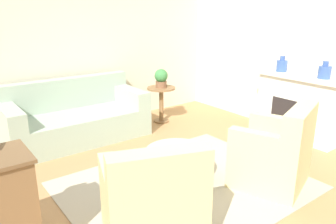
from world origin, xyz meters
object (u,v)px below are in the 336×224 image
Objects in this scene: vase_mantel_near at (282,65)px; potted_plant_on_side_table at (161,78)px; couch at (76,119)px; side_table at (161,99)px; armchair_left at (153,206)px; ottoman_table at (177,161)px; vase_mantel_far at (325,72)px; armchair_right at (276,155)px.

potted_plant_on_side_table is at bearing 129.11° from vase_mantel_near.
couch is 1.59m from side_table.
armchair_left is 1.56× the size of side_table.
vase_mantel_far is at bearing -8.92° from ottoman_table.
armchair_right is 1.15m from ottoman_table.
armchair_right is 1.76m from vase_mantel_far.
armchair_left is 3.38m from vase_mantel_far.
vase_mantel_near is (2.86, -1.71, 0.80)m from couch.
vase_mantel_far is at bearing 6.32° from armchair_left.
potted_plant_on_side_table is at bearing 119.18° from vase_mantel_far.
vase_mantel_far is at bearing 13.20° from armchair_right.
couch is 3.84m from vase_mantel_far.
potted_plant_on_side_table is (-1.28, 1.57, -0.30)m from vase_mantel_near.
couch is 8.37× the size of vase_mantel_far.
couch is 3.43m from vase_mantel_near.
vase_mantel_far reaches higher than armchair_right.
side_table is at bearing 180.00° from potted_plant_on_side_table.
ottoman_table is 2.23m from side_table.
side_table is 2.14m from vase_mantel_near.
armchair_right is 2.71m from potted_plant_on_side_table.
armchair_left reaches higher than couch.
couch is at bearing 174.97° from side_table.
ottoman_table is at bearing -120.84° from potted_plant_on_side_table.
couch reaches higher than side_table.
vase_mantel_near is 0.99× the size of vase_mantel_far.
armchair_left is 4.01× the size of vase_mantel_near.
vase_mantel_near is 0.72m from vase_mantel_far.
potted_plant_on_side_table is at bearing 0.00° from side_table.
armchair_left is at bearing -139.12° from ottoman_table.
ottoman_table is 1.17× the size of side_table.
ottoman_table is 2.28× the size of potted_plant_on_side_table.
armchair_left and armchair_right have the same top height.
couch reaches higher than ottoman_table.
armchair_right is 3.05× the size of potted_plant_on_side_table.
armchair_right reaches higher than side_table.
ottoman_table is at bearing -120.84° from side_table.
potted_plant_on_side_table is (1.58, -0.14, 0.50)m from couch.
vase_mantel_far reaches higher than side_table.
armchair_left is 1.14m from ottoman_table.
armchair_right is (1.31, -2.79, 0.05)m from couch.
side_table is (1.14, 1.91, 0.18)m from ottoman_table.
vase_mantel_near reaches higher than couch.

